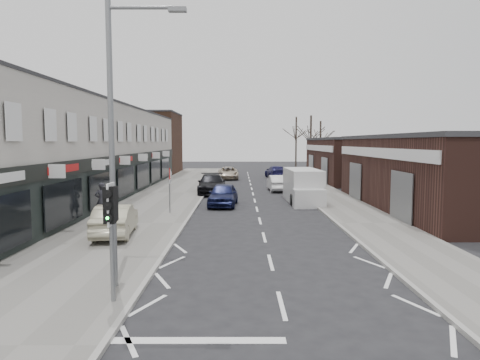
{
  "coord_description": "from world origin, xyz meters",
  "views": [
    {
      "loc": [
        -1.1,
        -12.84,
        4.26
      ],
      "look_at": [
        -1.08,
        5.79,
        2.6
      ],
      "focal_mm": 32.0,
      "sensor_mm": 36.0,
      "label": 1
    }
  ],
  "objects_px": {
    "street_lamp": "(117,129)",
    "parked_car_right_b": "(288,180)",
    "traffic_light": "(111,214)",
    "white_van": "(303,187)",
    "parked_car_left_b": "(212,184)",
    "parked_car_left_c": "(228,173)",
    "parked_car_right_c": "(276,172)",
    "parked_car_left_a": "(223,195)",
    "warning_sign": "(170,177)",
    "parked_car_right_a": "(277,183)",
    "pedestrian": "(102,200)",
    "sedan_on_pavement": "(115,220)"
  },
  "relations": [
    {
      "from": "traffic_light",
      "to": "street_lamp",
      "type": "relative_size",
      "value": 0.39
    },
    {
      "from": "white_van",
      "to": "parked_car_left_a",
      "type": "xyz_separation_m",
      "value": [
        -5.6,
        -1.73,
        -0.35
      ]
    },
    {
      "from": "parked_car_right_c",
      "to": "white_van",
      "type": "bearing_deg",
      "value": 85.21
    },
    {
      "from": "sedan_on_pavement",
      "to": "parked_car_left_c",
      "type": "xyz_separation_m",
      "value": [
        4.19,
        30.22,
        -0.12
      ]
    },
    {
      "from": "white_van",
      "to": "parked_car_left_c",
      "type": "height_order",
      "value": "white_van"
    },
    {
      "from": "sedan_on_pavement",
      "to": "parked_car_left_c",
      "type": "distance_m",
      "value": 30.51
    },
    {
      "from": "traffic_light",
      "to": "white_van",
      "type": "relative_size",
      "value": 0.51
    },
    {
      "from": "traffic_light",
      "to": "warning_sign",
      "type": "bearing_deg",
      "value": 93.1
    },
    {
      "from": "parked_car_left_b",
      "to": "white_van",
      "type": "bearing_deg",
      "value": -39.27
    },
    {
      "from": "street_lamp",
      "to": "white_van",
      "type": "relative_size",
      "value": 1.32
    },
    {
      "from": "white_van",
      "to": "sedan_on_pavement",
      "type": "distance_m",
      "value": 15.12
    },
    {
      "from": "traffic_light",
      "to": "parked_car_right_b",
      "type": "height_order",
      "value": "traffic_light"
    },
    {
      "from": "pedestrian",
      "to": "parked_car_right_b",
      "type": "xyz_separation_m",
      "value": [
        12.13,
        17.7,
        -0.43
      ]
    },
    {
      "from": "pedestrian",
      "to": "parked_car_left_b",
      "type": "relative_size",
      "value": 0.35
    },
    {
      "from": "parked_car_left_b",
      "to": "parked_car_left_c",
      "type": "bearing_deg",
      "value": 82.8
    },
    {
      "from": "parked_car_left_b",
      "to": "parked_car_right_b",
      "type": "height_order",
      "value": "parked_car_left_b"
    },
    {
      "from": "parked_car_right_c",
      "to": "pedestrian",
      "type": "bearing_deg",
      "value": 61.07
    },
    {
      "from": "parked_car_left_b",
      "to": "warning_sign",
      "type": "bearing_deg",
      "value": -103.03
    },
    {
      "from": "white_van",
      "to": "parked_car_left_b",
      "type": "xyz_separation_m",
      "value": [
        -6.8,
        4.95,
        -0.3
      ]
    },
    {
      "from": "street_lamp",
      "to": "parked_car_right_b",
      "type": "bearing_deg",
      "value": 74.41
    },
    {
      "from": "parked_car_left_a",
      "to": "traffic_light",
      "type": "bearing_deg",
      "value": -93.5
    },
    {
      "from": "parked_car_right_b",
      "to": "parked_car_right_c",
      "type": "xyz_separation_m",
      "value": [
        -0.32,
        9.44,
        0.07
      ]
    },
    {
      "from": "traffic_light",
      "to": "parked_car_right_a",
      "type": "xyz_separation_m",
      "value": [
        6.6,
        26.24,
        -1.72
      ]
    },
    {
      "from": "traffic_light",
      "to": "white_van",
      "type": "bearing_deg",
      "value": 67.92
    },
    {
      "from": "traffic_light",
      "to": "parked_car_left_a",
      "type": "relative_size",
      "value": 0.7
    },
    {
      "from": "sedan_on_pavement",
      "to": "parked_car_right_c",
      "type": "bearing_deg",
      "value": -113.98
    },
    {
      "from": "pedestrian",
      "to": "warning_sign",
      "type": "bearing_deg",
      "value": -175.28
    },
    {
      "from": "white_van",
      "to": "sedan_on_pavement",
      "type": "relative_size",
      "value": 1.43
    },
    {
      "from": "street_lamp",
      "to": "warning_sign",
      "type": "distance_m",
      "value": 13.04
    },
    {
      "from": "sedan_on_pavement",
      "to": "pedestrian",
      "type": "relative_size",
      "value": 2.19
    },
    {
      "from": "parked_car_left_c",
      "to": "warning_sign",
      "type": "bearing_deg",
      "value": -98.1
    },
    {
      "from": "sedan_on_pavement",
      "to": "parked_car_right_a",
      "type": "xyz_separation_m",
      "value": [
        8.82,
        18.33,
        -0.13
      ]
    },
    {
      "from": "parked_car_right_a",
      "to": "parked_car_left_b",
      "type": "bearing_deg",
      "value": 17.72
    },
    {
      "from": "traffic_light",
      "to": "parked_car_left_b",
      "type": "distance_m",
      "value": 24.26
    },
    {
      "from": "parked_car_left_b",
      "to": "parked_car_right_a",
      "type": "height_order",
      "value": "parked_car_left_b"
    },
    {
      "from": "street_lamp",
      "to": "parked_car_right_b",
      "type": "distance_m",
      "value": 30.13
    },
    {
      "from": "warning_sign",
      "to": "parked_car_right_c",
      "type": "bearing_deg",
      "value": 71.84
    },
    {
      "from": "parked_car_left_c",
      "to": "parked_car_right_c",
      "type": "height_order",
      "value": "parked_car_right_c"
    },
    {
      "from": "parked_car_left_c",
      "to": "parked_car_right_c",
      "type": "xyz_separation_m",
      "value": [
        5.61,
        1.29,
        0.03
      ]
    },
    {
      "from": "white_van",
      "to": "parked_car_left_a",
      "type": "height_order",
      "value": "white_van"
    },
    {
      "from": "parked_car_right_a",
      "to": "parked_car_right_b",
      "type": "bearing_deg",
      "value": -111.66
    },
    {
      "from": "white_van",
      "to": "parked_car_left_a",
      "type": "bearing_deg",
      "value": -164.91
    },
    {
      "from": "parked_car_right_b",
      "to": "parked_car_left_a",
      "type": "bearing_deg",
      "value": 68.65
    },
    {
      "from": "parked_car_right_c",
      "to": "street_lamp",
      "type": "bearing_deg",
      "value": 73.18
    },
    {
      "from": "parked_car_left_a",
      "to": "parked_car_right_b",
      "type": "bearing_deg",
      "value": 69.13
    },
    {
      "from": "traffic_light",
      "to": "street_lamp",
      "type": "height_order",
      "value": "street_lamp"
    },
    {
      "from": "parked_car_left_c",
      "to": "parked_car_right_a",
      "type": "height_order",
      "value": "parked_car_left_c"
    },
    {
      "from": "pedestrian",
      "to": "parked_car_right_a",
      "type": "height_order",
      "value": "pedestrian"
    },
    {
      "from": "traffic_light",
      "to": "street_lamp",
      "type": "bearing_deg",
      "value": 95.88
    },
    {
      "from": "parked_car_right_a",
      "to": "street_lamp",
      "type": "bearing_deg",
      "value": 72.47
    }
  ]
}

